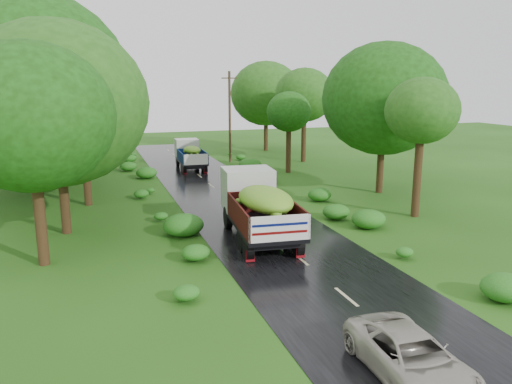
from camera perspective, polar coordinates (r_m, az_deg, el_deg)
name	(u,v)px	position (r m, az deg, el deg)	size (l,w,h in m)	color
ground	(346,297)	(17.95, 10.28, -11.75)	(120.00, 120.00, 0.00)	#1D460F
road	(291,251)	(22.13, 4.04, -6.80)	(6.50, 80.00, 0.02)	black
road_lines	(283,244)	(23.00, 3.08, -5.99)	(0.12, 69.60, 0.00)	#BFB78C
truck_near	(257,203)	(23.54, 0.15, -1.30)	(3.16, 7.34, 3.00)	black
truck_far	(190,153)	(42.92, -7.57, 4.41)	(2.20, 5.74, 2.38)	black
car	(411,357)	(13.65, 17.33, -17.56)	(1.94, 4.21, 1.17)	#B0AA9D
utility_pole	(230,116)	(46.15, -3.02, 8.68)	(1.44, 0.24, 8.23)	#382616
trees_left	(54,92)	(37.11, -22.04, 10.59)	(7.54, 34.00, 9.69)	black
trees_right	(317,99)	(41.65, 7.04, 10.48)	(6.49, 31.46, 8.03)	black
shrubs	(234,199)	(30.21, -2.49, -0.83)	(11.90, 44.00, 0.70)	#215F16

